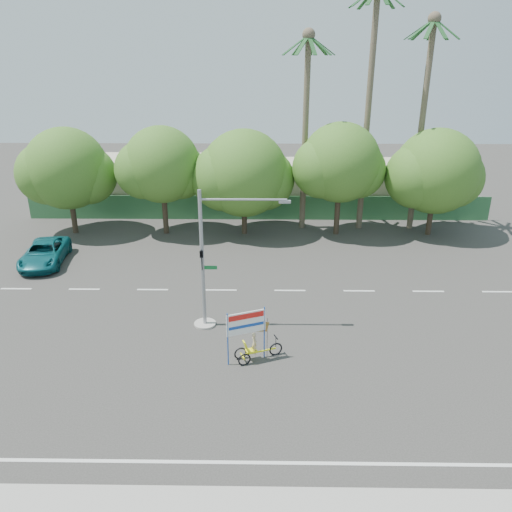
{
  "coord_description": "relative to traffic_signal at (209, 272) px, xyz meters",
  "views": [
    {
      "loc": [
        0.4,
        -18.08,
        12.67
      ],
      "look_at": [
        0.07,
        4.66,
        3.5
      ],
      "focal_mm": 35.0,
      "sensor_mm": 36.0,
      "label": 1
    }
  ],
  "objects": [
    {
      "name": "tree_far_left",
      "position": [
        -11.85,
        14.02,
        1.84
      ],
      "size": [
        7.14,
        6.0,
        7.96
      ],
      "color": "#473828",
      "rests_on": "ground"
    },
    {
      "name": "ground",
      "position": [
        2.2,
        -3.98,
        -2.92
      ],
      "size": [
        120.0,
        120.0,
        0.0
      ],
      "primitive_type": "plane",
      "color": "#33302D",
      "rests_on": "ground"
    },
    {
      "name": "tree_right",
      "position": [
        8.15,
        14.02,
        2.32
      ],
      "size": [
        6.9,
        5.8,
        8.36
      ],
      "color": "#473828",
      "rests_on": "ground"
    },
    {
      "name": "palm_mid",
      "position": [
        14.2,
        15.52,
        6.48
      ],
      "size": [
        3.73,
        3.79,
        15.45
      ],
      "color": "#70604C",
      "rests_on": "ground"
    },
    {
      "name": "palm_tall",
      "position": [
        10.2,
        15.52,
        7.55
      ],
      "size": [
        3.73,
        3.79,
        17.45
      ],
      "color": "#70604C",
      "rests_on": "ground"
    },
    {
      "name": "building_right",
      "position": [
        10.2,
        22.02,
        -1.12
      ],
      "size": [
        14.0,
        8.0,
        3.6
      ],
      "primitive_type": "cube",
      "color": "beige",
      "rests_on": "ground"
    },
    {
      "name": "tree_left",
      "position": [
        -4.85,
        14.02,
        2.14
      ],
      "size": [
        6.66,
        5.6,
        8.07
      ],
      "color": "#473828",
      "rests_on": "ground"
    },
    {
      "name": "fence",
      "position": [
        2.2,
        17.52,
        -1.92
      ],
      "size": [
        38.0,
        0.08,
        2.0
      ],
      "primitive_type": "cube",
      "color": "#336B3D",
      "rests_on": "ground"
    },
    {
      "name": "palm_short",
      "position": [
        5.7,
        15.52,
        5.94
      ],
      "size": [
        3.73,
        3.79,
        14.45
      ],
      "color": "#70604C",
      "rests_on": "ground"
    },
    {
      "name": "tree_center",
      "position": [
        1.14,
        14.02,
        1.55
      ],
      "size": [
        7.62,
        6.4,
        7.85
      ],
      "color": "#473828",
      "rests_on": "ground"
    },
    {
      "name": "tree_far_right",
      "position": [
        15.15,
        14.02,
        1.73
      ],
      "size": [
        7.38,
        6.2,
        7.94
      ],
      "color": "#473828",
      "rests_on": "ground"
    },
    {
      "name": "building_left",
      "position": [
        -7.8,
        22.02,
        -0.92
      ],
      "size": [
        12.0,
        8.0,
        4.0
      ],
      "primitive_type": "cube",
      "color": "beige",
      "rests_on": "ground"
    },
    {
      "name": "trike_billboard",
      "position": [
        2.13,
        -3.08,
        -1.88
      ],
      "size": [
        2.47,
        1.18,
        2.58
      ],
      "rotation": [
        0.0,
        0.0,
        0.38
      ],
      "color": "black",
      "rests_on": "ground"
    },
    {
      "name": "pickup_truck",
      "position": [
        -11.6,
        7.88,
        -2.19
      ],
      "size": [
        3.08,
        5.51,
        1.45
      ],
      "primitive_type": "imported",
      "rotation": [
        0.0,
        0.0,
        0.13
      ],
      "color": "#0D575F",
      "rests_on": "ground"
    },
    {
      "name": "traffic_signal",
      "position": [
        0.0,
        0.0,
        0.0
      ],
      "size": [
        4.72,
        1.1,
        7.0
      ],
      "color": "gray",
      "rests_on": "ground"
    }
  ]
}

